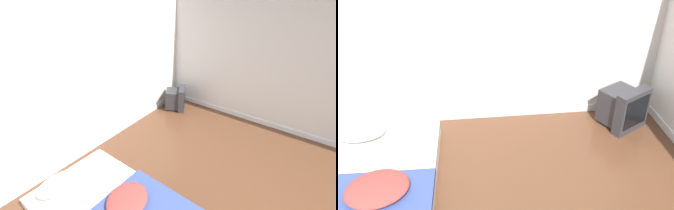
# 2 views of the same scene
# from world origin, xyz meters

# --- Properties ---
(wall_back) EXTENTS (8.22, 0.08, 2.60)m
(wall_back) POSITION_xyz_m (-0.01, 3.00, 1.29)
(wall_back) COLOR silver
(wall_back) RESTS_ON ground_plane
(mattress_bed) EXTENTS (1.23, 2.11, 0.30)m
(mattress_bed) POSITION_xyz_m (-0.20, 1.65, 0.11)
(mattress_bed) COLOR silver
(mattress_bed) RESTS_ON ground_plane
(crt_tv) EXTENTS (0.55, 0.55, 0.49)m
(crt_tv) POSITION_xyz_m (2.45, 2.63, 0.23)
(crt_tv) COLOR #333338
(crt_tv) RESTS_ON ground_plane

